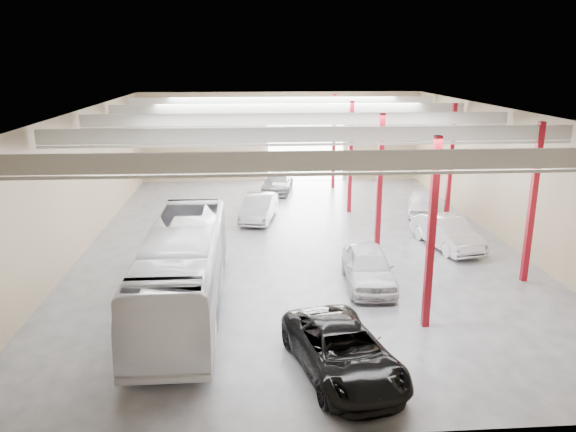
{
  "coord_description": "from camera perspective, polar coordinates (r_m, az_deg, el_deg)",
  "views": [
    {
      "loc": [
        -2.57,
        -28.39,
        9.48
      ],
      "look_at": [
        -0.73,
        -2.54,
        2.2
      ],
      "focal_mm": 35.0,
      "sensor_mm": 36.0,
      "label": 1
    }
  ],
  "objects": [
    {
      "name": "depot_shell",
      "position": [
        29.35,
        1.26,
        6.86
      ],
      "size": [
        22.12,
        32.12,
        7.06
      ],
      "color": "#47474C",
      "rests_on": "ground"
    },
    {
      "name": "coach_bus",
      "position": [
        22.08,
        -10.58,
        -5.35
      ],
      "size": [
        2.79,
        11.87,
        3.31
      ],
      "primitive_type": "imported",
      "rotation": [
        0.0,
        0.0,
        -0.0
      ],
      "color": "silver",
      "rests_on": "ground"
    },
    {
      "name": "black_sedan",
      "position": [
        17.9,
        5.57,
        -13.47
      ],
      "size": [
        3.75,
        6.06,
        1.57
      ],
      "primitive_type": "imported",
      "rotation": [
        0.0,
        0.0,
        0.22
      ],
      "color": "black",
      "rests_on": "ground"
    },
    {
      "name": "car_row_a",
      "position": [
        24.53,
        8.15,
        -5.1
      ],
      "size": [
        2.26,
        5.05,
        1.68
      ],
      "primitive_type": "imported",
      "rotation": [
        0.0,
        0.0,
        -0.06
      ],
      "color": "silver",
      "rests_on": "ground"
    },
    {
      "name": "car_row_b",
      "position": [
        34.03,
        -2.99,
        0.86
      ],
      "size": [
        2.57,
        4.98,
        1.56
      ],
      "primitive_type": "imported",
      "rotation": [
        0.0,
        0.0,
        -0.2
      ],
      "color": "#9E9EA2",
      "rests_on": "ground"
    },
    {
      "name": "car_row_c",
      "position": [
        41.39,
        -1.06,
        3.45
      ],
      "size": [
        2.81,
        5.11,
        1.4
      ],
      "primitive_type": "imported",
      "rotation": [
        0.0,
        0.0,
        -0.18
      ],
      "color": "slate",
      "rests_on": "ground"
    },
    {
      "name": "car_right_near",
      "position": [
        30.15,
        15.85,
        -1.63
      ],
      "size": [
        2.62,
        5.17,
        1.63
      ],
      "primitive_type": "imported",
      "rotation": [
        0.0,
        0.0,
        0.19
      ],
      "color": "silver",
      "rests_on": "ground"
    },
    {
      "name": "car_right_far",
      "position": [
        36.32,
        13.47,
        1.3
      ],
      "size": [
        2.85,
        4.54,
        1.44
      ],
      "primitive_type": "imported",
      "rotation": [
        0.0,
        0.0,
        -0.29
      ],
      "color": "silver",
      "rests_on": "ground"
    }
  ]
}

